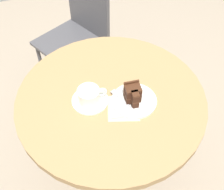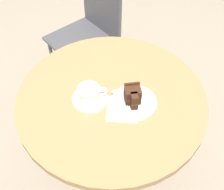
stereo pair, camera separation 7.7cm
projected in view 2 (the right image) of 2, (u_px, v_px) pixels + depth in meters
ground_plane at (112, 170)px, 1.76m from camera, size 4.40×4.40×0.01m
cafe_table at (112, 112)px, 1.30m from camera, size 0.82×0.82×0.72m
saucer at (90, 98)px, 1.20m from camera, size 0.16×0.16×0.01m
coffee_cup at (89, 93)px, 1.17m from camera, size 0.13×0.09×0.06m
teaspoon at (83, 105)px, 1.16m from camera, size 0.09×0.04×0.00m
cake_plate at (134, 102)px, 1.18m from camera, size 0.19×0.19×0.01m
cake_slice at (133, 95)px, 1.15m from camera, size 0.07×0.08×0.08m
fork at (121, 100)px, 1.18m from camera, size 0.07×0.15×0.00m
napkin at (122, 108)px, 1.16m from camera, size 0.16×0.16×0.00m
cafe_chair at (92, 24)px, 1.83m from camera, size 0.52×0.52×0.94m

